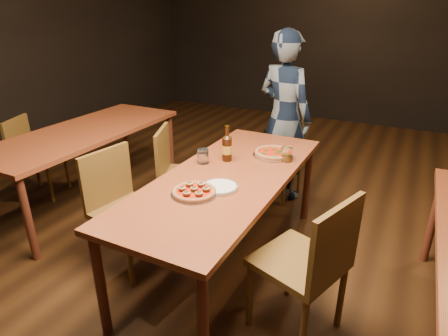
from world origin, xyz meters
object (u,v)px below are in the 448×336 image
at_px(chair_main_nw, 128,211).
at_px(plate_stack, 220,187).
at_px(table_left, 84,137).
at_px(chair_end, 279,158).
at_px(chair_main_e, 299,261).
at_px(pizza_meatball, 194,191).
at_px(diner, 284,117).
at_px(pizza_margherita, 273,153).
at_px(chair_nbr_left, 39,156).
at_px(table_main, 227,184).
at_px(amber_glass, 287,154).
at_px(beer_bottle, 227,148).
at_px(water_glass, 203,156).
at_px(chair_main_sw, 186,175).

height_order(chair_main_nw, plate_stack, chair_main_nw).
relative_size(table_left, chair_main_nw, 2.13).
bearing_deg(chair_end, chair_main_e, -56.04).
distance_m(chair_main_nw, pizza_meatball, 0.66).
relative_size(chair_end, diner, 0.50).
bearing_deg(pizza_margherita, chair_nbr_left, -172.31).
relative_size(table_main, diner, 1.20).
height_order(chair_nbr_left, pizza_margherita, chair_nbr_left).
relative_size(table_main, amber_glass, 18.52).
bearing_deg(beer_bottle, chair_end, 86.04).
xyz_separation_m(chair_nbr_left, amber_glass, (2.53, 0.26, 0.37)).
xyz_separation_m(pizza_margherita, amber_glass, (0.13, -0.06, 0.03)).
distance_m(chair_end, diner, 0.42).
height_order(plate_stack, diner, diner).
distance_m(chair_main_e, beer_bottle, 1.04).
relative_size(plate_stack, amber_glass, 2.12).
height_order(pizza_margherita, amber_glass, amber_glass).
distance_m(pizza_meatball, water_glass, 0.52).
height_order(chair_main_sw, pizza_meatball, chair_main_sw).
bearing_deg(table_left, plate_stack, -16.45).
bearing_deg(chair_nbr_left, pizza_margherita, -103.73).
distance_m(pizza_margherita, amber_glass, 0.15).
relative_size(water_glass, diner, 0.06).
bearing_deg(beer_bottle, pizza_margherita, 42.82).
relative_size(chair_main_e, pizza_margherita, 3.03).
xyz_separation_m(chair_end, pizza_margherita, (0.21, -0.77, 0.36)).
distance_m(chair_main_nw, pizza_margherita, 1.19).
distance_m(chair_main_nw, chair_main_sw, 0.75).
xyz_separation_m(table_main, diner, (-0.04, 1.34, 0.15)).
xyz_separation_m(plate_stack, water_glass, (-0.32, 0.33, 0.04)).
xyz_separation_m(chair_nbr_left, diner, (2.21, 1.16, 0.40)).
xyz_separation_m(table_left, chair_nbr_left, (-0.55, -0.13, -0.25)).
distance_m(water_glass, amber_glass, 0.63).
relative_size(pizza_margherita, plate_stack, 1.40).
bearing_deg(water_glass, diner, 79.94).
height_order(table_main, chair_nbr_left, chair_nbr_left).
bearing_deg(water_glass, table_left, 172.52).
bearing_deg(pizza_meatball, table_main, 82.42).
relative_size(table_left, water_glass, 18.65).
distance_m(table_left, diner, 1.96).
bearing_deg(pizza_meatball, chair_main_sw, 126.17).
relative_size(chair_main_nw, chair_nbr_left, 1.09).
xyz_separation_m(chair_main_sw, pizza_margherita, (0.77, 0.09, 0.31)).
distance_m(table_left, chair_end, 1.93).
height_order(chair_end, chair_nbr_left, chair_nbr_left).
xyz_separation_m(pizza_margherita, beer_bottle, (-0.28, -0.26, 0.08)).
relative_size(chair_nbr_left, diner, 0.52).
distance_m(chair_nbr_left, pizza_margherita, 2.45).
height_order(chair_main_nw, chair_main_sw, chair_main_nw).
distance_m(table_main, plate_stack, 0.24).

